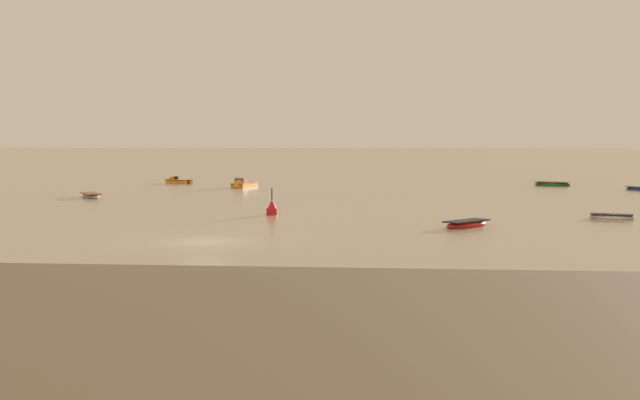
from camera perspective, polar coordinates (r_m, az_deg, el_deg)
name	(u,v)px	position (r m, az deg, el deg)	size (l,w,h in m)	color
ground_plane	(205,242)	(48.59, -8.04, -2.92)	(800.00, 800.00, 0.00)	tan
mudflat_shore	(54,332)	(27.24, -18.10, -8.75)	(256.22, 25.81, 0.15)	brown
rowboat_moored_0	(91,196)	(86.11, -15.72, 0.28)	(3.51, 4.24, 0.66)	gray
motorboat_moored_0	(176,182)	(109.99, -10.05, 1.26)	(4.37, 3.57, 1.46)	orange
motorboat_moored_1	(242,186)	(99.47, -5.49, 1.02)	(3.00, 4.92, 1.77)	orange
rowboat_moored_2	(466,224)	(57.02, 10.19, -1.68)	(3.72, 3.88, 0.63)	red
rowboat_moored_4	(612,217)	(65.38, 19.73, -1.12)	(3.52, 2.17, 0.53)	white
rowboat_moored_5	(553,184)	(107.14, 15.95, 1.07)	(4.80, 3.61, 0.73)	#23602D
rowboat_moored_7	(640,189)	(101.51, 21.43, 0.73)	(3.11, 3.49, 0.55)	navy
channel_buoy	(272,209)	(64.68, -3.38, -0.64)	(0.90, 0.90, 2.30)	red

